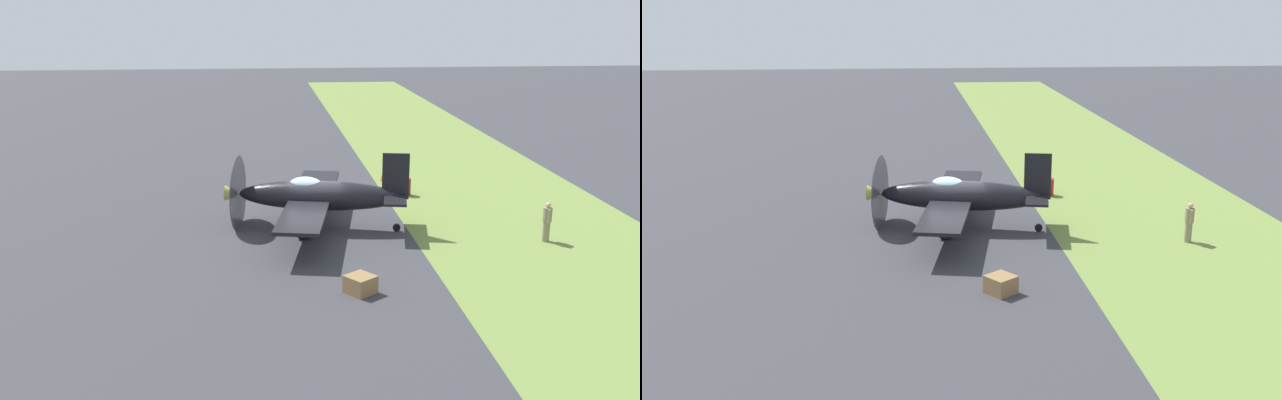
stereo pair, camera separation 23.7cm
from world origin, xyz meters
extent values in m
plane|color=#38383D|center=(0.00, 0.00, 0.00)|extent=(160.00, 160.00, 0.00)
cube|color=olive|center=(0.00, -9.69, 0.00)|extent=(120.00, 11.00, 0.01)
ellipsoid|color=black|center=(0.11, -0.27, 1.56)|extent=(2.68, 7.44, 1.34)
cube|color=black|center=(0.19, 0.15, 1.40)|extent=(10.50, 3.74, 0.15)
cube|color=black|center=(-0.51, -3.55, 2.53)|extent=(0.33, 1.18, 2.05)
cube|color=black|center=(-0.51, -3.55, 1.67)|extent=(3.57, 1.60, 0.11)
cone|color=#B7B24C|center=(0.85, 3.59, 1.56)|extent=(0.82, 0.87, 0.69)
cylinder|color=#4C4C51|center=(0.81, 3.38, 1.56)|extent=(3.39, 0.69, 3.45)
ellipsoid|color=#8CB2C6|center=(0.23, 0.36, 2.03)|extent=(1.02, 1.62, 0.75)
cylinder|color=black|center=(-1.32, 0.55, 0.37)|extent=(0.37, 0.76, 0.73)
cylinder|color=black|center=(-1.32, 0.55, 0.88)|extent=(0.13, 0.13, 1.03)
cylinder|color=black|center=(1.75, -0.04, 0.37)|extent=(0.37, 0.76, 0.73)
cylinder|color=black|center=(1.75, -0.04, 0.88)|extent=(0.13, 0.13, 1.03)
cylinder|color=black|center=(-0.54, -3.66, 0.17)|extent=(0.19, 0.36, 0.34)
cylinder|color=#847A5B|center=(-2.48, -9.75, 0.44)|extent=(0.30, 0.30, 0.88)
cylinder|color=#847A5B|center=(-2.48, -9.75, 1.19)|extent=(0.38, 0.38, 0.62)
sphere|color=tan|center=(-2.48, -9.75, 1.61)|extent=(0.23, 0.23, 0.23)
cylinder|color=#847A5B|center=(-2.74, -9.71, 1.19)|extent=(0.11, 0.11, 0.59)
cylinder|color=#847A5B|center=(-2.23, -9.78, 1.19)|extent=(0.11, 0.11, 0.59)
cylinder|color=maroon|center=(5.52, -5.30, 0.45)|extent=(0.60, 0.60, 0.90)
cube|color=olive|center=(-7.32, -1.03, 0.32)|extent=(1.26, 1.26, 0.64)
cone|color=orange|center=(8.69, -4.65, 0.22)|extent=(0.36, 0.36, 0.44)
camera|label=1|loc=(-30.51, 2.52, 9.94)|focal=40.11mm
camera|label=2|loc=(-30.53, 2.28, 9.94)|focal=40.11mm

